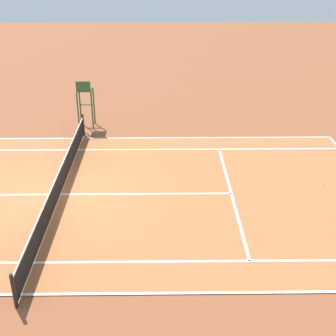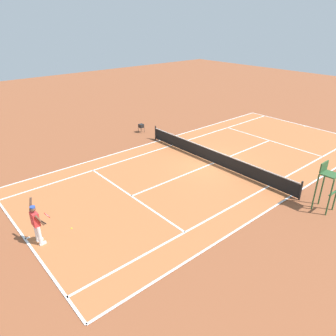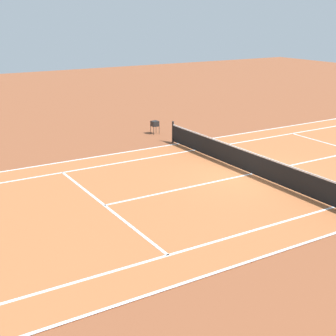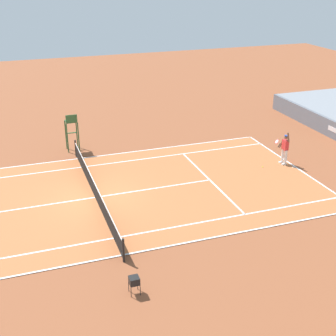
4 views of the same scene
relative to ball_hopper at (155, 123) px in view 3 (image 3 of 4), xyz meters
name	(u,v)px [view 3 (image 3 of 4)]	position (x,y,z in m)	size (l,w,h in m)	color
ground_plane	(251,174)	(-7.97, 0.12, -0.57)	(80.00, 80.00, 0.00)	brown
court	(251,174)	(-7.97, 0.12, -0.56)	(11.08, 23.88, 0.03)	#B76638
net	(252,162)	(-7.97, 0.12, -0.05)	(11.98, 0.10, 1.07)	black
ball_hopper	(155,123)	(0.00, 0.00, 0.00)	(0.36, 0.36, 0.70)	black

